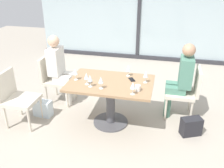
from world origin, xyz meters
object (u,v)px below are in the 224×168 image
Objects in this scene: wine_glass_1 at (146,74)px; wine_glass_3 at (133,86)px; cell_phone_on_table at (132,80)px; wine_glass_4 at (75,72)px; chair_far_right at (187,89)px; chair_far_left at (55,76)px; chair_side_end at (16,95)px; wine_glass_0 at (128,68)px; wine_glass_5 at (90,78)px; coffee_cup at (138,88)px; wine_glass_6 at (101,80)px; wine_glass_2 at (86,76)px; person_far_right at (181,77)px; dining_table_main at (111,93)px; handbag_0 at (191,126)px; handbag_1 at (43,108)px; person_far_left at (59,67)px.

wine_glass_3 is (-0.13, -0.41, 0.00)m from wine_glass_1.
wine_glass_1 is at bearing -42.26° from cell_phone_on_table.
chair_far_right is at bearing 17.15° from wine_glass_4.
chair_far_left and chair_side_end have the same top height.
wine_glass_5 is at bearing -132.96° from wine_glass_0.
wine_glass_0 is 2.06× the size of coffee_cup.
wine_glass_5 is at bearing 4.95° from chair_side_end.
wine_glass_4 is (-1.05, -0.14, 0.00)m from wine_glass_1.
wine_glass_6 is at bearing -149.73° from chair_far_right.
wine_glass_2 is (-1.48, -0.64, 0.37)m from chair_far_right.
person_far_right reaches higher than wine_glass_2.
wine_glass_4 reaches higher than dining_table_main.
wine_glass_0 is at bearing 138.50° from handbag_0.
chair_side_end is at bearing 161.77° from handbag_0.
chair_far_right is at bearing 30.27° from wine_glass_6.
chair_far_right is 0.23m from person_far_right.
dining_table_main is at bearing 25.64° from wine_glass_2.
handbag_0 is (1.25, -0.03, -0.40)m from dining_table_main.
dining_table_main is 0.48m from wine_glass_2.
wine_glass_3 is 0.64m from wine_glass_5.
wine_glass_4 is at bearing 17.30° from chair_side_end.
handbag_0 is 2.41m from handbag_1.
chair_side_end is at bearing -175.05° from wine_glass_5.
handbag_0 is (1.03, -0.32, -0.72)m from wine_glass_0.
wine_glass_1 is 1.00× the size of wine_glass_6.
wine_glass_3 is 1.00× the size of wine_glass_6.
handbag_0 is at bearing 18.09° from wine_glass_3.
wine_glass_0 is 1.60m from handbag_1.
wine_glass_4 is at bearing -156.77° from wine_glass_0.
person_far_left reaches higher than cell_phone_on_table.
person_far_right is 8.75× the size of cell_phone_on_table.
wine_glass_2 is at bearing 167.40° from wine_glass_3.
wine_glass_0 reaches higher than dining_table_main.
wine_glass_5 is (-0.47, -0.50, 0.00)m from wine_glass_0.
wine_glass_3 is at bearing -16.51° from wine_glass_4.
wine_glass_0 is at bearing 38.99° from wine_glass_2.
person_far_left reaches higher than wine_glass_2.
wine_glass_2 is 0.62× the size of handbag_1.
cell_phone_on_table is 0.48× the size of handbag_1.
wine_glass_2 is (-0.84, -0.26, 0.00)m from wine_glass_1.
handbag_0 is at bearing 4.52° from wine_glass_2.
chair_side_end is 2.90× the size of handbag_1.
wine_glass_2 and wine_glass_5 have the same top height.
handbag_0 is at bearing -80.26° from chair_far_right.
wine_glass_6 is (-0.59, -0.34, 0.00)m from wine_glass_1.
chair_side_end reaches higher than handbag_0.
wine_glass_2 is at bearing -41.33° from person_far_left.
person_far_right is 1.68m from wine_glass_4.
chair_far_right is 4.70× the size of wine_glass_6.
chair_far_left reaches higher than dining_table_main.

